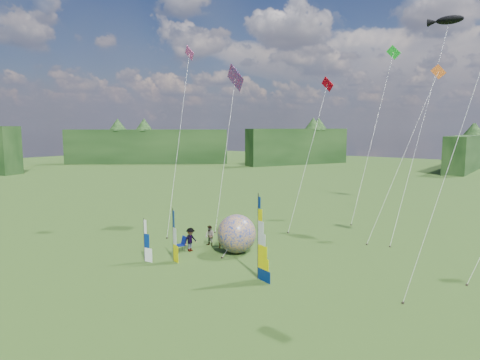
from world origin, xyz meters
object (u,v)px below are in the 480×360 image
Objects in this scene: camp_chair at (181,244)px; side_banner_left at (173,236)px; side_banner_far at (144,240)px; spectator_c at (190,240)px; spectator_d at (225,233)px; spectator_b at (210,236)px; feather_banner_main at (258,238)px; kite_whale at (423,113)px; spectator_a at (222,236)px; bol_inflatable at (237,234)px.

side_banner_left is at bearing -36.86° from camp_chair.
camp_chair is at bearing 77.13° from side_banner_far.
side_banner_far is 3.68m from spectator_c.
spectator_b is at bearing 89.91° from spectator_d.
side_banner_far is at bearing 169.37° from spectator_c.
feather_banner_main is 6.56m from side_banner_left.
kite_whale reaches higher than spectator_d.
spectator_b is (1.08, 5.41, -0.64)m from side_banner_far.
side_banner_far reaches higher than spectator_d.
spectator_a is (2.18, 5.50, -0.52)m from side_banner_far.
side_banner_left is 2.52m from spectator_c.
side_banner_left is 2.21× the size of spectator_b.
feather_banner_main is at bearing -39.40° from bol_inflatable.
spectator_c is at bearing 115.03° from spectator_d.
feather_banner_main is 0.24× the size of kite_whale.
spectator_d reaches higher than spectator_c.
spectator_d is (-6.06, 4.40, -1.52)m from feather_banner_main.
side_banner_left is 0.17× the size of kite_whale.
bol_inflatable is 1.66m from spectator_a.
camp_chair is at bearing -113.11° from kite_whale.
bol_inflatable is 2.74m from spectator_b.
kite_whale reaches higher than side_banner_far.
feather_banner_main reaches higher than spectator_b.
side_banner_far is (-7.95, -1.79, -1.04)m from feather_banner_main.
spectator_b is (-6.87, 3.62, -1.68)m from feather_banner_main.
side_banner_left is at bearing 131.11° from spectator_d.
spectator_c is at bearing -175.47° from feather_banner_main.
bol_inflatable is 18.86m from kite_whale.
side_banner_left is at bearing -79.62° from spectator_b.
spectator_b is 1.40× the size of camp_chair.
spectator_b is 2.49m from camp_chair.
side_banner_far is at bearing -148.94° from feather_banner_main.
bol_inflatable is 3.39m from spectator_c.
feather_banner_main reaches higher than spectator_a.
camp_chair is (-1.84, -2.45, -0.34)m from spectator_a.
spectator_a is 0.95× the size of spectator_d.
side_banner_far is 24.73m from kite_whale.
side_banner_left reaches higher than spectator_a.
spectator_d is (0.44, 4.94, -0.78)m from side_banner_left.
spectator_a is 1.05× the size of spectator_c.
spectator_c is 2.85m from spectator_d.
spectator_a reaches higher than spectator_b.
feather_banner_main is 7.64m from spectator_d.
spectator_d is 1.70× the size of camp_chair.
camp_chair is (-3.41, -2.19, -0.82)m from bol_inflatable.
side_banner_far is 6.49m from spectator_d.
spectator_a is at bearing 9.97° from spectator_b.
side_banner_left is 4.62m from bol_inflatable.
bol_inflatable is at bearing 80.23° from side_banner_left.
spectator_d is at bearing -18.02° from spectator_c.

